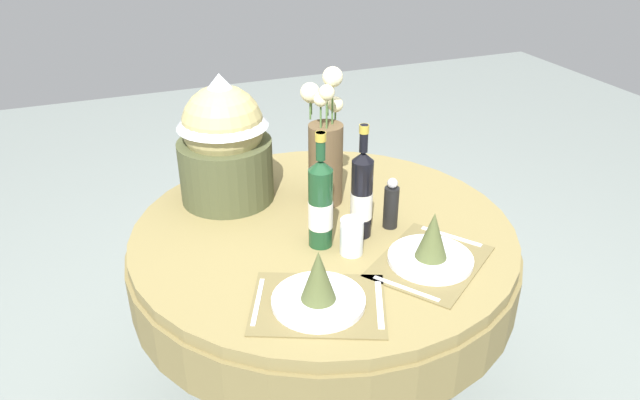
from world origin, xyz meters
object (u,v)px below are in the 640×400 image
(place_setting_left, at_px, (318,289))
(place_setting_right, at_px, (431,248))
(flower_vase, at_px, (325,147))
(dining_table, at_px, (323,263))
(pepper_mill, at_px, (391,205))
(gift_tub_back_left, at_px, (224,136))
(wine_bottle_centre, at_px, (321,203))
(wine_bottle_left, at_px, (362,195))
(tumbler_mid, at_px, (352,236))

(place_setting_left, distance_m, place_setting_right, 0.37)
(place_setting_right, bearing_deg, place_setting_left, -170.22)
(place_setting_left, height_order, flower_vase, flower_vase)
(dining_table, relative_size, pepper_mill, 7.25)
(gift_tub_back_left, bearing_deg, wine_bottle_centre, -64.56)
(flower_vase, height_order, wine_bottle_left, flower_vase)
(wine_bottle_centre, xyz_separation_m, gift_tub_back_left, (-0.18, 0.39, 0.09))
(wine_bottle_left, bearing_deg, pepper_mill, 5.70)
(wine_bottle_left, xyz_separation_m, pepper_mill, (0.11, 0.01, -0.06))
(place_setting_right, bearing_deg, flower_vase, 107.06)
(tumbler_mid, height_order, gift_tub_back_left, gift_tub_back_left)
(tumbler_mid, bearing_deg, wine_bottle_left, 50.94)
(flower_vase, bearing_deg, pepper_mill, -62.17)
(place_setting_right, height_order, wine_bottle_centre, wine_bottle_centre)
(place_setting_left, height_order, tumbler_mid, place_setting_left)
(dining_table, height_order, wine_bottle_left, wine_bottle_left)
(wine_bottle_left, xyz_separation_m, gift_tub_back_left, (-0.32, 0.38, 0.09))
(dining_table, bearing_deg, tumbler_mid, -82.55)
(wine_bottle_centre, distance_m, pepper_mill, 0.25)
(flower_vase, distance_m, wine_bottle_centre, 0.28)
(wine_bottle_left, bearing_deg, gift_tub_back_left, 129.75)
(place_setting_left, xyz_separation_m, flower_vase, (0.22, 0.52, 0.15))
(wine_bottle_centre, xyz_separation_m, tumbler_mid, (0.07, -0.08, -0.08))
(wine_bottle_left, height_order, pepper_mill, wine_bottle_left)
(dining_table, relative_size, wine_bottle_left, 3.40)
(place_setting_left, xyz_separation_m, wine_bottle_left, (0.24, 0.27, 0.09))
(wine_bottle_left, relative_size, tumbler_mid, 3.24)
(place_setting_left, xyz_separation_m, gift_tub_back_left, (-0.08, 0.65, 0.18))
(flower_vase, relative_size, gift_tub_back_left, 1.06)
(wine_bottle_centre, bearing_deg, tumbler_mid, -48.73)
(flower_vase, height_order, gift_tub_back_left, flower_vase)
(place_setting_right, bearing_deg, gift_tub_back_left, 126.60)
(tumbler_mid, relative_size, pepper_mill, 0.66)
(flower_vase, bearing_deg, gift_tub_back_left, 155.74)
(flower_vase, distance_m, tumbler_mid, 0.36)
(place_setting_right, distance_m, gift_tub_back_left, 0.76)
(place_setting_left, bearing_deg, wine_bottle_left, 48.27)
(place_setting_right, distance_m, wine_bottle_left, 0.26)
(place_setting_right, relative_size, pepper_mill, 2.57)
(dining_table, height_order, flower_vase, flower_vase)
(dining_table, bearing_deg, pepper_mill, -20.47)
(dining_table, xyz_separation_m, place_setting_left, (-0.15, -0.35, 0.18))
(place_setting_right, relative_size, tumbler_mid, 3.90)
(place_setting_right, relative_size, gift_tub_back_left, 0.99)
(dining_table, distance_m, flower_vase, 0.37)
(dining_table, xyz_separation_m, wine_bottle_left, (0.09, -0.08, 0.27))
(place_setting_right, height_order, pepper_mill, pepper_mill)
(place_setting_right, xyz_separation_m, gift_tub_back_left, (-0.44, 0.59, 0.18))
(pepper_mill, bearing_deg, wine_bottle_left, -174.30)
(place_setting_left, distance_m, wine_bottle_left, 0.37)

